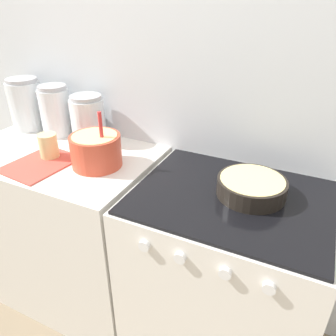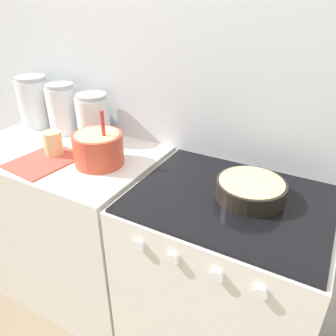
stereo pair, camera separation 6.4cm
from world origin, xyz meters
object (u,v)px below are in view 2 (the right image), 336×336
(stove, at_px, (221,283))
(storage_jar_left, at_px, (36,105))
(storage_jar_middle, at_px, (63,112))
(baking_pan, at_px, (251,189))
(storage_jar_right, at_px, (94,120))
(tin_can, at_px, (53,143))
(mixing_bowl, at_px, (98,147))

(stove, distance_m, storage_jar_left, 1.34)
(storage_jar_middle, bearing_deg, stove, -10.67)
(baking_pan, bearing_deg, stove, -150.45)
(storage_jar_right, relative_size, tin_can, 2.06)
(baking_pan, distance_m, storage_jar_right, 0.87)
(baking_pan, bearing_deg, storage_jar_left, 173.11)
(baking_pan, xyz_separation_m, storage_jar_left, (-1.27, 0.15, 0.08))
(stove, height_order, baking_pan, baking_pan)
(stove, height_order, storage_jar_middle, storage_jar_middle)
(storage_jar_left, relative_size, storage_jar_right, 1.17)
(baking_pan, xyz_separation_m, storage_jar_middle, (-1.06, 0.15, 0.07))
(storage_jar_left, distance_m, storage_jar_middle, 0.21)
(mixing_bowl, height_order, storage_jar_right, mixing_bowl)
(storage_jar_middle, xyz_separation_m, tin_can, (0.16, -0.24, -0.05))
(storage_jar_middle, bearing_deg, mixing_bowl, -27.05)
(storage_jar_left, height_order, storage_jar_right, storage_jar_left)
(storage_jar_left, xyz_separation_m, storage_jar_right, (0.41, 0.00, -0.02))
(mixing_bowl, bearing_deg, storage_jar_right, 133.68)
(storage_jar_middle, distance_m, tin_can, 0.29)
(mixing_bowl, xyz_separation_m, storage_jar_left, (-0.61, 0.20, 0.04))
(storage_jar_middle, relative_size, storage_jar_right, 1.11)
(mixing_bowl, relative_size, baking_pan, 0.98)
(storage_jar_right, distance_m, tin_can, 0.25)
(mixing_bowl, height_order, storage_jar_middle, storage_jar_middle)
(stove, relative_size, storage_jar_right, 3.78)
(storage_jar_right, bearing_deg, storage_jar_middle, 180.00)
(mixing_bowl, height_order, storage_jar_left, storage_jar_left)
(storage_jar_left, distance_m, tin_can, 0.44)
(storage_jar_middle, bearing_deg, storage_jar_left, 180.00)
(stove, relative_size, storage_jar_left, 3.22)
(stove, xyz_separation_m, mixing_bowl, (-0.60, -0.02, 0.52))
(storage_jar_middle, height_order, tin_can, storage_jar_middle)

